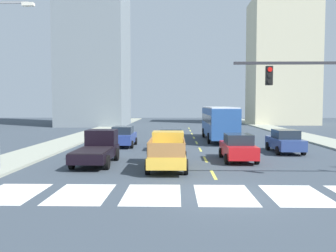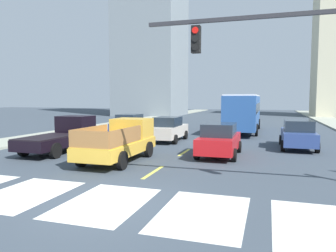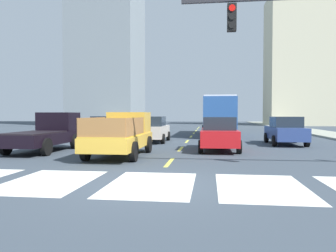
{
  "view_description": "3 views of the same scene",
  "coord_description": "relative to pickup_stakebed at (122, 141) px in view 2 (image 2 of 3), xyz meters",
  "views": [
    {
      "loc": [
        -1.9,
        -13.84,
        3.58
      ],
      "look_at": [
        -2.65,
        17.98,
        1.63
      ],
      "focal_mm": 37.74,
      "sensor_mm": 36.0,
      "label": 1
    },
    {
      "loc": [
        4.43,
        -8.01,
        3.01
      ],
      "look_at": [
        -1.73,
        11.44,
        1.24
      ],
      "focal_mm": 33.98,
      "sensor_mm": 36.0,
      "label": 2
    },
    {
      "loc": [
        1.53,
        -8.51,
        1.85
      ],
      "look_at": [
        -0.96,
        11.19,
        1.15
      ],
      "focal_mm": 35.12,
      "sensor_mm": 36.0,
      "label": 3
    }
  ],
  "objects": [
    {
      "name": "crosswalk_stripe_5",
      "position": [
        8.08,
        -5.99,
        -0.93
      ],
      "size": [
        2.25,
        3.38,
        0.01
      ],
      "primitive_type": "cube",
      "color": "silver",
      "rests_on": "ground"
    },
    {
      "name": "lane_dash_6",
      "position": [
        2.39,
        28.01,
        -0.93
      ],
      "size": [
        0.16,
        2.4,
        0.01
      ],
      "primitive_type": "cube",
      "color": "#D5D44C",
      "rests_on": "ground"
    },
    {
      "name": "lane_dash_4",
      "position": [
        2.39,
        18.01,
        -0.93
      ],
      "size": [
        0.16,
        2.4,
        0.01
      ],
      "primitive_type": "cube",
      "color": "#D5D44C",
      "rests_on": "ground"
    },
    {
      "name": "lane_dash_2",
      "position": [
        2.39,
        8.01,
        -0.93
      ],
      "size": [
        0.16,
        2.4,
        0.01
      ],
      "primitive_type": "cube",
      "color": "#D5D44C",
      "rests_on": "ground"
    },
    {
      "name": "crosswalk_stripe_3",
      "position": [
        2.39,
        -5.99,
        -0.93
      ],
      "size": [
        2.25,
        3.38,
        0.01
      ],
      "primitive_type": "cube",
      "color": "silver",
      "rests_on": "ground"
    },
    {
      "name": "pickup_stakebed",
      "position": [
        0.0,
        0.0,
        0.0
      ],
      "size": [
        2.18,
        5.2,
        1.96
      ],
      "rotation": [
        0.0,
        0.0,
        0.02
      ],
      "color": "gold",
      "rests_on": "ground"
    },
    {
      "name": "sedan_near_left",
      "position": [
        -4.02,
        9.91,
        -0.08
      ],
      "size": [
        2.02,
        4.4,
        1.72
      ],
      "rotation": [
        0.0,
        0.0,
        0.02
      ],
      "color": "navy",
      "rests_on": "ground"
    },
    {
      "name": "lane_dash_3",
      "position": [
        2.39,
        13.01,
        -0.93
      ],
      "size": [
        0.16,
        2.4,
        0.01
      ],
      "primitive_type": "cube",
      "color": "#D5D44C",
      "rests_on": "ground"
    },
    {
      "name": "lane_dash_5",
      "position": [
        2.39,
        23.01,
        -0.93
      ],
      "size": [
        0.16,
        2.4,
        0.01
      ],
      "primitive_type": "cube",
      "color": "#D5D44C",
      "rests_on": "ground"
    },
    {
      "name": "crosswalk_stripe_2",
      "position": [
        -0.46,
        -5.99,
        -0.93
      ],
      "size": [
        2.25,
        3.38,
        0.01
      ],
      "primitive_type": "cube",
      "color": "silver",
      "rests_on": "ground"
    },
    {
      "name": "pickup_dark",
      "position": [
        -4.29,
        1.37,
        -0.02
      ],
      "size": [
        2.18,
        5.2,
        1.96
      ],
      "rotation": [
        0.0,
        0.0,
        -0.01
      ],
      "color": "black",
      "rests_on": "ground"
    },
    {
      "name": "tower_tall_centre",
      "position": [
        -13.26,
        39.65,
        19.28
      ],
      "size": [
        10.67,
        11.39,
        40.42
      ],
      "primitive_type": "cube",
      "color": "gray",
      "rests_on": "ground"
    },
    {
      "name": "city_bus",
      "position": [
        4.69,
        15.13,
        1.02
      ],
      "size": [
        2.72,
        10.8,
        3.32
      ],
      "rotation": [
        0.0,
        0.0,
        0.04
      ],
      "color": "#285295",
      "rests_on": "ground"
    },
    {
      "name": "crosswalk_stripe_4",
      "position": [
        5.23,
        -5.99,
        -0.93
      ],
      "size": [
        2.25,
        3.38,
        0.01
      ],
      "primitive_type": "cube",
      "color": "silver",
      "rests_on": "ground"
    },
    {
      "name": "sidewalk_left",
      "position": [
        -9.79,
        12.01,
        -0.86
      ],
      "size": [
        3.41,
        110.0,
        0.15
      ],
      "primitive_type": "cube",
      "color": "#999E8D",
      "rests_on": "ground"
    },
    {
      "name": "lane_dash_1",
      "position": [
        2.39,
        3.01,
        -0.93
      ],
      "size": [
        0.16,
        2.4,
        0.01
      ],
      "primitive_type": "cube",
      "color": "#D5D44C",
      "rests_on": "ground"
    },
    {
      "name": "ground_plane",
      "position": [
        2.39,
        -5.99,
        -0.94
      ],
      "size": [
        160.0,
        160.0,
        0.0
      ],
      "primitive_type": "plane",
      "color": "#38424C"
    },
    {
      "name": "lane_dash_7",
      "position": [
        2.39,
        33.01,
        -0.93
      ],
      "size": [
        0.16,
        2.4,
        0.01
      ],
      "primitive_type": "cube",
      "color": "#D5D44C",
      "rests_on": "ground"
    },
    {
      "name": "sedan_mid",
      "position": [
        8.54,
        6.37,
        -0.08
      ],
      "size": [
        2.02,
        4.4,
        1.72
      ],
      "rotation": [
        0.0,
        0.0,
        -0.04
      ],
      "color": "navy",
      "rests_on": "ground"
    },
    {
      "name": "sedan_near_right",
      "position": [
        0.1,
        7.22,
        -0.08
      ],
      "size": [
        2.02,
        4.4,
        1.72
      ],
      "rotation": [
        0.0,
        0.0,
        0.05
      ],
      "color": "beige",
      "rests_on": "ground"
    },
    {
      "name": "sedan_far",
      "position": [
        4.4,
        2.51,
        -0.08
      ],
      "size": [
        2.02,
        4.4,
        1.72
      ],
      "rotation": [
        0.0,
        0.0,
        0.03
      ],
      "color": "red",
      "rests_on": "ground"
    },
    {
      "name": "lane_dash_0",
      "position": [
        2.39,
        -1.99,
        -0.93
      ],
      "size": [
        0.16,
        2.4,
        0.01
      ],
      "primitive_type": "cube",
      "color": "#D5D44C",
      "rests_on": "ground"
    }
  ]
}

